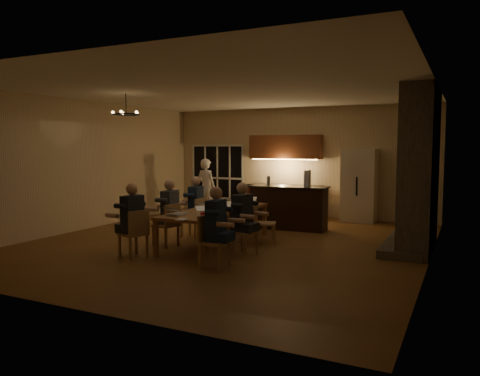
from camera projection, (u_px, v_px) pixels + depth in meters
name	position (u px, v px, depth m)	size (l,w,h in m)	color
floor	(228.00, 243.00, 10.01)	(9.00, 9.00, 0.00)	brown
back_wall	(298.00, 162.00, 13.92)	(8.00, 0.04, 3.20)	beige
left_wall	(85.00, 165.00, 11.62)	(0.04, 9.00, 3.20)	beige
right_wall	(433.00, 173.00, 8.11)	(0.04, 9.00, 3.20)	beige
ceiling	(228.00, 91.00, 9.73)	(8.00, 9.00, 0.04)	white
french_doors	(218.00, 178.00, 15.10)	(1.86, 0.08, 2.10)	black
fireplace	(420.00, 170.00, 9.33)	(0.58, 2.50, 3.20)	#5E584A
kitchenette	(285.00, 176.00, 13.80)	(2.24, 0.68, 2.40)	brown
refrigerator	(359.00, 185.00, 12.81)	(0.90, 0.68, 2.00)	beige
dining_table	(216.00, 227.00, 9.78)	(1.10, 2.99, 0.75)	#9D6D3E
bar_island	(289.00, 208.00, 11.68)	(1.96, 0.68, 1.08)	black
chair_left_near	(133.00, 233.00, 8.70)	(0.44, 0.44, 0.89)	#A47452
chair_left_mid	(166.00, 225.00, 9.67)	(0.44, 0.44, 0.89)	#A47452
chair_left_far	(192.00, 218.00, 10.65)	(0.44, 0.44, 0.89)	#A47452
chair_right_near	(215.00, 242.00, 7.93)	(0.44, 0.44, 0.89)	#A47452
chair_right_mid	(244.00, 232.00, 8.89)	(0.44, 0.44, 0.89)	#A47452
chair_right_far	(265.00, 223.00, 9.91)	(0.44, 0.44, 0.89)	#A47452
person_left_near	(133.00, 220.00, 8.72)	(0.60, 0.60, 1.38)	#202429
person_right_near	(216.00, 227.00, 7.97)	(0.60, 0.60, 1.38)	#1D2C48
person_left_mid	(170.00, 213.00, 9.71)	(0.60, 0.60, 1.38)	#3C4147
person_right_mid	(242.00, 218.00, 8.91)	(0.60, 0.60, 1.38)	#202429
person_left_far	(196.00, 206.00, 10.71)	(0.60, 0.60, 1.38)	#1D2C48
standing_person	(206.00, 187.00, 13.90)	(0.62, 0.41, 1.71)	white
chandelier	(126.00, 114.00, 10.07)	(0.58, 0.58, 0.03)	black
laptop_a	(176.00, 209.00, 8.91)	(0.32, 0.28, 0.23)	silver
laptop_b	(205.00, 210.00, 8.87)	(0.32, 0.28, 0.23)	silver
laptop_c	(205.00, 203.00, 9.86)	(0.32, 0.28, 0.23)	silver
laptop_d	(227.00, 205.00, 9.55)	(0.32, 0.28, 0.23)	silver
laptop_e	(228.00, 199.00, 10.76)	(0.32, 0.28, 0.23)	silver
laptop_f	(249.00, 200.00, 10.49)	(0.32, 0.28, 0.23)	silver
mug_front	(204.00, 209.00, 9.42)	(0.08, 0.08, 0.10)	silver
mug_mid	(232.00, 204.00, 10.27)	(0.09, 0.09, 0.10)	silver
mug_back	(220.00, 203.00, 10.53)	(0.07, 0.07, 0.10)	silver
redcup_near	(203.00, 216.00, 8.46)	(0.09, 0.09, 0.12)	red
redcup_mid	(207.00, 204.00, 10.25)	(0.08, 0.08, 0.12)	red
redcup_far	(252.00, 200.00, 10.95)	(0.09, 0.09, 0.12)	red
can_silver	(202.00, 211.00, 9.02)	(0.07, 0.07, 0.12)	#B2B2B7
can_cola	(243.00, 199.00, 11.11)	(0.06, 0.06, 0.12)	#3F0F0C
plate_near	(219.00, 213.00, 9.18)	(0.25, 0.25, 0.02)	silver
plate_left	(181.00, 213.00, 9.14)	(0.27, 0.27, 0.02)	silver
plate_far	(249.00, 206.00, 10.29)	(0.27, 0.27, 0.02)	silver
notepad	(182.00, 219.00, 8.36)	(0.16, 0.22, 0.01)	white
bar_bottle	(268.00, 181.00, 11.77)	(0.08, 0.08, 0.24)	#99999E
bar_blender	(307.00, 179.00, 11.35)	(0.13, 0.13, 0.41)	silver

